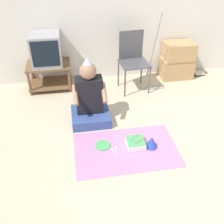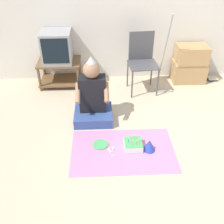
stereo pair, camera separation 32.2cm
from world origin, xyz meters
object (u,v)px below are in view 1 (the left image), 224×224
folding_chair (133,57)px  party_hat_blue (152,142)px  book_pile (199,74)px  paper_plate (103,145)px  person_seated (90,101)px  birthday_cake (135,143)px  dust_mop (154,65)px  cardboard_box_stack (177,60)px  tv (46,49)px

folding_chair → party_hat_blue: (-0.10, -1.54, -0.47)m
book_pile → paper_plate: bearing=-141.1°
person_seated → party_hat_blue: 1.02m
folding_chair → birthday_cake: bearing=-101.1°
folding_chair → party_hat_blue: 1.62m
party_hat_blue → paper_plate: (-0.60, 0.12, -0.07)m
party_hat_blue → paper_plate: size_ratio=0.80×
person_seated → birthday_cake: (0.50, -0.66, -0.27)m
dust_mop → paper_plate: (-1.08, -1.44, -0.37)m
person_seated → paper_plate: (0.09, -0.59, -0.31)m
book_pile → party_hat_blue: 2.28m
book_pile → paper_plate: 2.63m
cardboard_box_stack → birthday_cake: bearing=-124.3°
cardboard_box_stack → paper_plate: size_ratio=3.34×
dust_mop → folding_chair: bearing=-178.6°
party_hat_blue → dust_mop: bearing=72.9°
folding_chair → party_hat_blue: size_ratio=6.05×
paper_plate → book_pile: bearing=38.9°
folding_chair → dust_mop: (0.38, 0.01, -0.17)m
folding_chair → person_seated: (-0.79, -0.84, -0.23)m
folding_chair → dust_mop: 0.42m
person_seated → birthday_cake: bearing=-52.8°
folding_chair → party_hat_blue: folding_chair is taller
dust_mop → party_hat_blue: 1.65m
birthday_cake → tv: bearing=122.3°
birthday_cake → dust_mop: bearing=65.9°
book_pile → paper_plate: size_ratio=0.90×
cardboard_box_stack → birthday_cake: 2.11m
tv → birthday_cake: tv is taller
tv → folding_chair: (1.37, -0.21, -0.14)m
birthday_cake → party_hat_blue: birthday_cake is taller
tv → party_hat_blue: (1.27, -1.75, -0.61)m
birthday_cake → paper_plate: (-0.41, 0.07, -0.04)m
birthday_cake → paper_plate: bearing=170.7°
cardboard_box_stack → dust_mop: size_ratio=0.51×
birthday_cake → party_hat_blue: size_ratio=1.42×
book_pile → paper_plate: (-2.05, -1.65, -0.02)m
folding_chair → dust_mop: bearing=1.4°
person_seated → paper_plate: size_ratio=4.80×
tv → birthday_cake: 2.11m
cardboard_box_stack → birthday_cake: size_ratio=2.93×
tv → cardboard_box_stack: tv is taller
cardboard_box_stack → dust_mop: (-0.51, -0.22, 0.06)m
person_seated → party_hat_blue: bearing=-45.6°
book_pile → birthday_cake: birthday_cake is taller
folding_chair → person_seated: size_ratio=1.01×
folding_chair → paper_plate: folding_chair is taller
person_seated → tv: bearing=118.9°
cardboard_box_stack → person_seated: size_ratio=0.70×
dust_mop → person_seated: 1.45m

